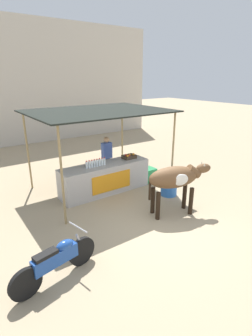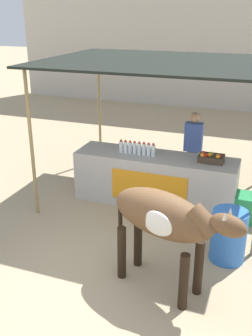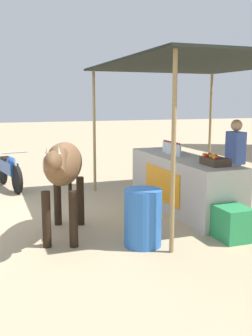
# 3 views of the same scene
# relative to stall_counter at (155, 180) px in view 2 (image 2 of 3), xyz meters

# --- Properties ---
(ground_plane) EXTENTS (60.00, 60.00, 0.00)m
(ground_plane) POSITION_rel_stall_counter_xyz_m (0.00, -2.20, -0.48)
(ground_plane) COLOR tan
(building_wall_far) EXTENTS (16.00, 0.50, 6.55)m
(building_wall_far) POSITION_rel_stall_counter_xyz_m (0.00, 8.33, 2.79)
(building_wall_far) COLOR beige
(building_wall_far) RESTS_ON ground
(stall_counter) EXTENTS (3.00, 0.82, 0.96)m
(stall_counter) POSITION_rel_stall_counter_xyz_m (0.00, 0.00, 0.00)
(stall_counter) COLOR #B2ADA8
(stall_counter) RESTS_ON ground
(stall_awning) EXTENTS (4.20, 3.20, 2.64)m
(stall_awning) POSITION_rel_stall_counter_xyz_m (0.00, 0.30, 2.05)
(stall_awning) COLOR black
(stall_awning) RESTS_ON ground
(water_bottle_row) EXTENTS (0.70, 0.07, 0.25)m
(water_bottle_row) POSITION_rel_stall_counter_xyz_m (-0.35, -0.05, 0.59)
(water_bottle_row) COLOR silver
(water_bottle_row) RESTS_ON stall_counter
(fruit_crate) EXTENTS (0.44, 0.32, 0.18)m
(fruit_crate) POSITION_rel_stall_counter_xyz_m (1.00, 0.04, 0.55)
(fruit_crate) COLOR #3F3326
(fruit_crate) RESTS_ON stall_counter
(vendor_behind_counter) EXTENTS (0.34, 0.22, 1.65)m
(vendor_behind_counter) POSITION_rel_stall_counter_xyz_m (0.54, 0.75, 0.37)
(vendor_behind_counter) COLOR #383842
(vendor_behind_counter) RESTS_ON ground
(cooler_box) EXTENTS (0.60, 0.44, 0.48)m
(cooler_box) POSITION_rel_stall_counter_xyz_m (1.70, -0.10, -0.24)
(cooler_box) COLOR #268C4C
(cooler_box) RESTS_ON ground
(water_barrel) EXTENTS (0.52, 0.52, 0.79)m
(water_barrel) POSITION_rel_stall_counter_xyz_m (1.53, -1.40, -0.08)
(water_barrel) COLOR blue
(water_barrel) RESTS_ON ground
(cow) EXTENTS (1.84, 0.94, 1.44)m
(cow) POSITION_rel_stall_counter_xyz_m (0.80, -2.35, 0.55)
(cow) COLOR brown
(cow) RESTS_ON ground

